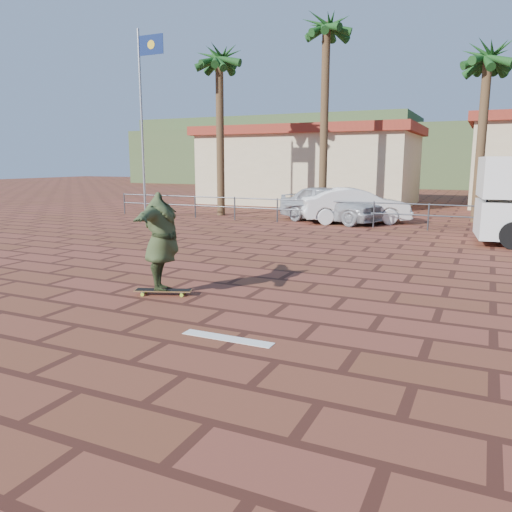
{
  "coord_description": "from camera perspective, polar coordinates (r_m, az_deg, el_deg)",
  "views": [
    {
      "loc": [
        3.94,
        -7.2,
        2.5
      ],
      "look_at": [
        0.17,
        0.91,
        0.8
      ],
      "focal_mm": 35.0,
      "sensor_mm": 36.0,
      "label": 1
    }
  ],
  "objects": [
    {
      "name": "paint_stripe",
      "position": [
        7.26,
        -3.29,
        -9.37
      ],
      "size": [
        1.4,
        0.22,
        0.01
      ],
      "primitive_type": "cube",
      "color": "white",
      "rests_on": "ground"
    },
    {
      "name": "longboard",
      "position": [
        9.65,
        -10.55,
        -3.91
      ],
      "size": [
        1.1,
        0.61,
        0.11
      ],
      "rotation": [
        0.0,
        0.0,
        0.37
      ],
      "color": "olive",
      "rests_on": "ground"
    },
    {
      "name": "building_west",
      "position": [
        30.84,
        6.22,
        10.28
      ],
      "size": [
        12.6,
        7.6,
        4.5
      ],
      "color": "beige",
      "rests_on": "ground"
    },
    {
      "name": "skateboarder",
      "position": [
        9.46,
        -10.75,
        1.62
      ],
      "size": [
        1.37,
        2.34,
        1.84
      ],
      "primitive_type": "imported",
      "rotation": [
        0.0,
        0.0,
        1.93
      ],
      "color": "#323F22",
      "rests_on": "longboard"
    },
    {
      "name": "hill_front",
      "position": [
        57.34,
        21.36,
        10.53
      ],
      "size": [
        70.0,
        18.0,
        6.0
      ],
      "primitive_type": "cube",
      "color": "#384C28",
      "rests_on": "ground"
    },
    {
      "name": "flagpole",
      "position": [
        22.95,
        -12.72,
        15.85
      ],
      "size": [
        1.3,
        0.1,
        8.0
      ],
      "color": "gray",
      "rests_on": "ground"
    },
    {
      "name": "palm_far_left",
      "position": [
        24.04,
        -4.22,
        21.1
      ],
      "size": [
        2.4,
        2.4,
        8.25
      ],
      "color": "brown",
      "rests_on": "ground"
    },
    {
      "name": "palm_left",
      "position": [
        23.89,
        8.05,
        23.85
      ],
      "size": [
        2.4,
        2.4,
        9.45
      ],
      "color": "brown",
      "rests_on": "ground"
    },
    {
      "name": "guardrail",
      "position": [
        19.68,
        13.32,
        5.16
      ],
      "size": [
        24.06,
        0.06,
        1.0
      ],
      "color": "#47494F",
      "rests_on": "ground"
    },
    {
      "name": "car_white",
      "position": [
        20.97,
        11.27,
        5.68
      ],
      "size": [
        4.59,
        3.3,
        1.44
      ],
      "primitive_type": "imported",
      "rotation": [
        0.0,
        0.0,
        2.03
      ],
      "color": "silver",
      "rests_on": "ground"
    },
    {
      "name": "ground",
      "position": [
        8.58,
        -3.63,
        -6.2
      ],
      "size": [
        120.0,
        120.0,
        0.0
      ],
      "primitive_type": "plane",
      "color": "brown",
      "rests_on": "ground"
    },
    {
      "name": "car_silver",
      "position": [
        21.13,
        8.52,
        5.93
      ],
      "size": [
        4.85,
        3.14,
        1.54
      ],
      "primitive_type": "imported",
      "rotation": [
        0.0,
        0.0,
        1.25
      ],
      "color": "#A8ABAF",
      "rests_on": "ground"
    },
    {
      "name": "palm_center",
      "position": [
        23.03,
        24.97,
        19.45
      ],
      "size": [
        2.4,
        2.4,
        7.75
      ],
      "color": "brown",
      "rests_on": "ground"
    },
    {
      "name": "hill_back",
      "position": [
        68.33,
        2.67,
        11.99
      ],
      "size": [
        35.0,
        14.0,
        8.0
      ],
      "primitive_type": "cube",
      "color": "#384C28",
      "rests_on": "ground"
    }
  ]
}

